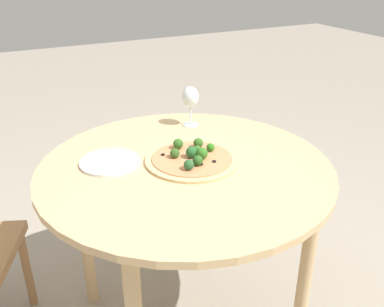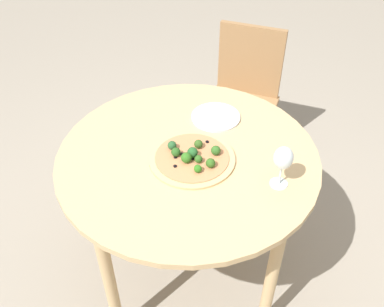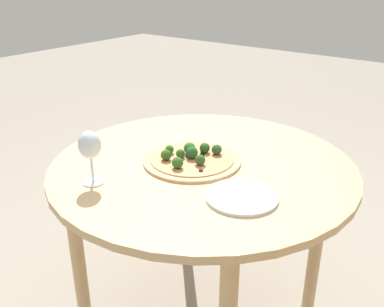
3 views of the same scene
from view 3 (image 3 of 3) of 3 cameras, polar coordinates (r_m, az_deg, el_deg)
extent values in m
cylinder|color=tan|center=(1.47, 1.41, -1.66)|extent=(1.04, 1.04, 0.03)
cylinder|color=tan|center=(1.78, 16.17, -11.97)|extent=(0.05, 0.05, 0.74)
cylinder|color=tan|center=(1.67, -14.81, -14.50)|extent=(0.05, 0.05, 0.74)
cylinder|color=tan|center=(2.04, -0.68, -5.98)|extent=(0.05, 0.05, 0.74)
cylinder|color=tan|center=(1.47, 0.00, -0.89)|extent=(0.34, 0.34, 0.01)
cylinder|color=tan|center=(1.46, 0.00, -0.64)|extent=(0.29, 0.29, 0.00)
sphere|color=#316022|center=(1.38, -1.95, -1.23)|extent=(0.04, 0.04, 0.04)
sphere|color=#29551E|center=(1.50, 1.70, 0.75)|extent=(0.04, 0.04, 0.04)
sphere|color=#245927|center=(1.45, -0.02, 0.14)|extent=(0.04, 0.04, 0.04)
sphere|color=#2F671E|center=(1.49, -0.33, 0.71)|extent=(0.04, 0.04, 0.04)
sphere|color=#33561E|center=(1.41, 1.08, -0.85)|extent=(0.03, 0.03, 0.03)
sphere|color=#2C6D1B|center=(1.49, -3.02, 0.55)|extent=(0.03, 0.03, 0.03)
sphere|color=#27542B|center=(1.49, 3.31, 0.54)|extent=(0.04, 0.04, 0.04)
sphere|color=#236B1C|center=(1.46, -0.07, 0.05)|extent=(0.03, 0.03, 0.03)
sphere|color=#2E5C1E|center=(1.46, -1.56, -0.01)|extent=(0.03, 0.03, 0.03)
sphere|color=#315D1D|center=(1.44, -3.49, -0.19)|extent=(0.04, 0.04, 0.04)
cylinder|color=black|center=(1.51, 1.39, 0.32)|extent=(0.01, 0.01, 0.00)
cylinder|color=black|center=(1.46, -0.04, -0.52)|extent=(0.01, 0.01, 0.00)
cylinder|color=black|center=(1.47, -0.43, -0.38)|extent=(0.01, 0.01, 0.00)
cylinder|color=black|center=(1.46, 0.08, -0.59)|extent=(0.01, 0.01, 0.00)
cylinder|color=black|center=(1.37, 1.19, -2.28)|extent=(0.01, 0.01, 0.00)
cylinder|color=black|center=(1.54, -0.11, 0.80)|extent=(0.01, 0.01, 0.00)
cylinder|color=black|center=(1.48, 1.39, -0.14)|extent=(0.01, 0.01, 0.00)
cylinder|color=silver|center=(1.36, -12.99, -3.74)|extent=(0.07, 0.07, 0.00)
cylinder|color=silver|center=(1.34, -13.16, -2.16)|extent=(0.01, 0.01, 0.08)
ellipsoid|color=silver|center=(1.31, -13.49, 1.13)|extent=(0.07, 0.07, 0.09)
cylinder|color=silver|center=(1.25, 6.62, -5.75)|extent=(0.21, 0.21, 0.01)
camera|label=1|loc=(2.29, 35.19, 21.66)|focal=40.00mm
camera|label=2|loc=(2.38, -28.61, 33.21)|focal=40.00mm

